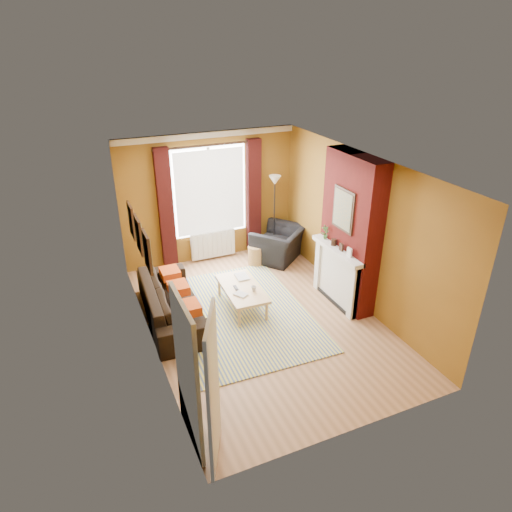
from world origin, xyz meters
name	(u,v)px	position (x,y,z in m)	size (l,w,h in m)	color
ground	(262,320)	(0.00, 0.00, 0.00)	(5.50, 5.50, 0.00)	#8D6240
room_walls	(288,237)	(0.63, 0.28, 1.38)	(3.82, 5.54, 2.83)	brown
striped_rug	(238,314)	(-0.32, 0.31, 0.01)	(2.50, 3.39, 0.02)	#354E92
sofa	(172,301)	(-1.42, 0.69, 0.34)	(2.32, 0.91, 0.68)	black
armchair	(279,244)	(1.34, 2.07, 0.36)	(1.11, 0.97, 0.72)	black
coffee_table	(242,289)	(-0.17, 0.51, 0.38)	(0.69, 1.30, 0.43)	tan
wicker_stool	(256,255)	(0.76, 2.02, 0.21)	(0.42, 0.42, 0.42)	#A67948
floor_lamp	(275,193)	(1.38, 2.40, 1.44)	(0.30, 0.30, 1.82)	black
book_a	(238,296)	(-0.35, 0.23, 0.44)	(0.17, 0.23, 0.02)	#999999
book_b	(236,278)	(-0.14, 0.87, 0.44)	(0.23, 0.31, 0.02)	#999999
mug	(254,289)	(-0.02, 0.32, 0.47)	(0.09, 0.09, 0.09)	#999999
tv_remote	(236,288)	(-0.28, 0.52, 0.44)	(0.06, 0.17, 0.02)	#27272A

